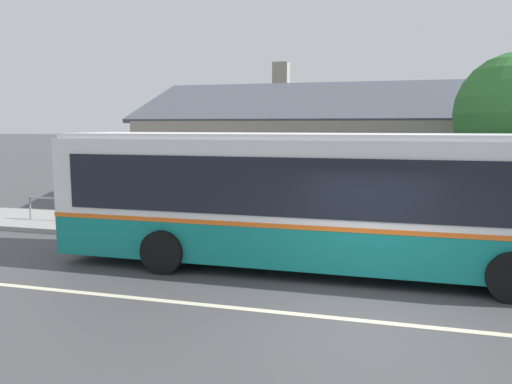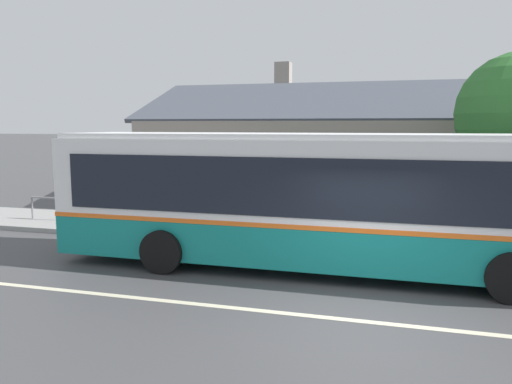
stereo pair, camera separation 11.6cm
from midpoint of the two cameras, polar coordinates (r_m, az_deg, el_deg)
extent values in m
plane|color=#424244|center=(9.05, 12.23, -14.24)|extent=(300.00, 300.00, 0.00)
cube|color=gray|center=(14.77, 13.71, -5.36)|extent=(60.00, 3.00, 0.15)
cube|color=beige|center=(9.05, 12.23, -14.21)|extent=(60.00, 0.16, 0.01)
cube|color=gray|center=(22.29, 17.23, 3.21)|extent=(20.87, 9.61, 3.50)
cube|color=#424751|center=(19.85, 17.69, 10.10)|extent=(21.47, 4.86, 1.78)
cube|color=#424751|center=(24.65, 17.33, 9.57)|extent=(21.47, 4.86, 1.78)
cube|color=gray|center=(23.86, 3.28, 13.14)|extent=(0.70, 0.70, 1.20)
cube|color=black|center=(18.69, -5.38, 3.26)|extent=(1.10, 0.06, 1.30)
cube|color=black|center=(17.46, 17.62, 2.62)|extent=(1.10, 0.06, 1.30)
cube|color=#147F7A|center=(11.70, 7.55, -5.32)|extent=(12.37, 2.54, 0.91)
cube|color=orange|center=(11.60, 7.59, -2.89)|extent=(12.39, 2.56, 0.10)
cube|color=white|center=(11.47, 7.67, 1.66)|extent=(12.37, 2.54, 1.75)
cube|color=white|center=(11.41, 7.76, 6.33)|extent=(12.12, 2.41, 0.12)
cube|color=black|center=(12.73, 8.45, 1.78)|extent=(11.37, 0.07, 1.25)
cube|color=black|center=(10.24, 6.69, 0.39)|extent=(11.37, 0.07, 1.25)
cube|color=#197233|center=(13.21, 1.66, -3.76)|extent=(3.46, 0.04, 0.64)
cylinder|color=black|center=(13.07, 25.30, -5.67)|extent=(1.00, 0.28, 1.00)
cylinder|color=black|center=(10.69, 27.54, -8.68)|extent=(1.00, 0.28, 1.00)
cylinder|color=black|center=(13.79, -5.88, -4.29)|extent=(1.00, 0.28, 1.00)
cylinder|color=black|center=(11.56, -10.43, -6.73)|extent=(1.00, 0.28, 1.00)
cube|color=brown|center=(16.89, -15.27, -1.97)|extent=(1.70, 0.10, 0.04)
cube|color=brown|center=(16.77, -15.52, -2.05)|extent=(1.70, 0.10, 0.04)
cube|color=brown|center=(16.65, -15.78, -2.13)|extent=(1.70, 0.10, 0.04)
cube|color=brown|center=(16.49, -16.04, -1.17)|extent=(1.70, 0.04, 0.10)
cube|color=brown|center=(16.47, -16.06, -0.69)|extent=(1.70, 0.04, 0.10)
cube|color=black|center=(16.47, -13.47, -2.95)|extent=(0.08, 0.43, 0.45)
cube|color=black|center=(17.16, -17.44, -2.66)|extent=(0.08, 0.43, 0.45)
sphere|color=#2D6B2D|center=(16.07, 26.03, 6.17)|extent=(2.11, 2.11, 2.11)
cylinder|color=slate|center=(18.74, -24.04, -1.67)|extent=(0.06, 0.06, 0.75)
cylinder|color=slate|center=(18.06, -21.36, -1.86)|extent=(0.06, 0.06, 0.75)
cylinder|color=slate|center=(18.34, -22.79, -0.61)|extent=(1.10, 0.06, 0.06)
camera|label=1|loc=(0.06, -89.74, 0.03)|focal=35.00mm
camera|label=2|loc=(0.06, 90.26, -0.03)|focal=35.00mm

